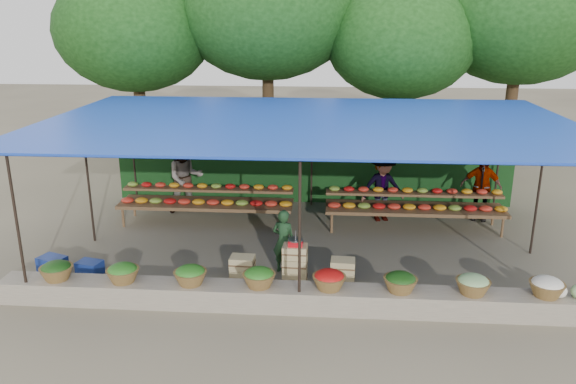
# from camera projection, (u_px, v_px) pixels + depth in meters

# --- Properties ---
(ground) EXTENTS (60.00, 60.00, 0.00)m
(ground) POSITION_uv_depth(u_px,v_px,m) (306.00, 247.00, 12.36)
(ground) COLOR brown
(ground) RESTS_ON ground
(stone_curb) EXTENTS (10.60, 0.55, 0.40)m
(stone_curb) POSITION_uv_depth(u_px,v_px,m) (300.00, 298.00, 9.68)
(stone_curb) COLOR #746B5D
(stone_curb) RESTS_ON ground
(stall_canopy) EXTENTS (10.80, 6.60, 2.82)m
(stall_canopy) POSITION_uv_depth(u_px,v_px,m) (308.00, 126.00, 11.63)
(stall_canopy) COLOR black
(stall_canopy) RESTS_ON ground
(produce_baskets) EXTENTS (8.98, 0.58, 0.34)m
(produce_baskets) POSITION_uv_depth(u_px,v_px,m) (294.00, 279.00, 9.58)
(produce_baskets) COLOR brown
(produce_baskets) RESTS_ON stone_curb
(netting_backdrop) EXTENTS (10.60, 0.06, 2.50)m
(netting_backdrop) POSITION_uv_depth(u_px,v_px,m) (312.00, 158.00, 14.99)
(netting_backdrop) COLOR #163E18
(netting_backdrop) RESTS_ON ground
(tree_row) EXTENTS (16.51, 5.50, 7.12)m
(tree_row) POSITION_uv_depth(u_px,v_px,m) (334.00, 22.00, 16.72)
(tree_row) COLOR #322312
(tree_row) RESTS_ON ground
(fruit_table_left) EXTENTS (4.21, 0.95, 0.93)m
(fruit_table_left) POSITION_uv_depth(u_px,v_px,m) (207.00, 199.00, 13.64)
(fruit_table_left) COLOR brown
(fruit_table_left) RESTS_ON ground
(fruit_table_right) EXTENTS (4.21, 0.95, 0.93)m
(fruit_table_right) POSITION_uv_depth(u_px,v_px,m) (415.00, 204.00, 13.29)
(fruit_table_right) COLOR brown
(fruit_table_right) RESTS_ON ground
(crate_counter) EXTENTS (2.37, 0.36, 0.77)m
(crate_counter) POSITION_uv_depth(u_px,v_px,m) (293.00, 268.00, 10.59)
(crate_counter) COLOR tan
(crate_counter) RESTS_ON ground
(weighing_scale) EXTENTS (0.28, 0.28, 0.30)m
(weighing_scale) POSITION_uv_depth(u_px,v_px,m) (296.00, 242.00, 10.43)
(weighing_scale) COLOR red
(weighing_scale) RESTS_ON crate_counter
(vendor_seated) EXTENTS (0.55, 0.46, 1.30)m
(vendor_seated) POSITION_uv_depth(u_px,v_px,m) (284.00, 241.00, 10.95)
(vendor_seated) COLOR #1C3E20
(vendor_seated) RESTS_ON ground
(customer_left) EXTENTS (1.10, 0.99, 1.86)m
(customer_left) POSITION_uv_depth(u_px,v_px,m) (186.00, 178.00, 14.28)
(customer_left) COLOR slate
(customer_left) RESTS_ON ground
(customer_mid) EXTENTS (1.22, 0.90, 1.69)m
(customer_mid) POSITION_uv_depth(u_px,v_px,m) (383.00, 188.00, 13.74)
(customer_mid) COLOR slate
(customer_mid) RESTS_ON ground
(customer_right) EXTENTS (1.06, 0.70, 1.67)m
(customer_right) POSITION_uv_depth(u_px,v_px,m) (481.00, 187.00, 13.80)
(customer_right) COLOR slate
(customer_right) RESTS_ON ground
(blue_crate_front) EXTENTS (0.53, 0.43, 0.28)m
(blue_crate_front) POSITION_uv_depth(u_px,v_px,m) (90.00, 268.00, 10.99)
(blue_crate_front) COLOR navy
(blue_crate_front) RESTS_ON ground
(blue_crate_back) EXTENTS (0.61, 0.52, 0.31)m
(blue_crate_back) POSITION_uv_depth(u_px,v_px,m) (52.00, 264.00, 11.12)
(blue_crate_back) COLOR navy
(blue_crate_back) RESTS_ON ground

